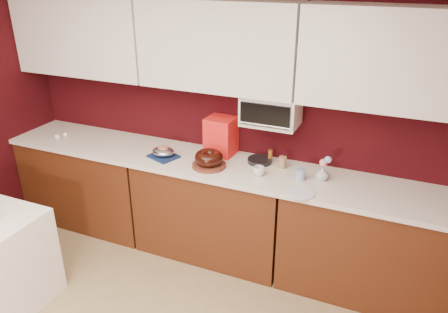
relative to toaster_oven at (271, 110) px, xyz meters
name	(u,v)px	position (x,y,z in m)	size (l,w,h in m)	color
wall_back	(226,112)	(-0.45, 0.15, -0.12)	(4.00, 0.02, 2.50)	#35070B
base_cabinet_left	(92,182)	(-1.78, -0.17, -0.95)	(1.31, 0.58, 0.86)	#4F240F
base_cabinet_center	(213,210)	(-0.45, -0.17, -0.95)	(1.31, 0.58, 0.86)	#4F240F
base_cabinet_right	(367,245)	(0.88, -0.17, -0.95)	(1.31, 0.58, 0.86)	#4F240F
countertop	(212,164)	(-0.45, -0.17, -0.49)	(4.00, 0.62, 0.04)	silver
upper_cabinet_left	(83,35)	(-1.78, -0.02, 0.48)	(1.31, 0.33, 0.70)	white
upper_cabinet_center	(218,46)	(-0.45, -0.02, 0.48)	(1.31, 0.33, 0.70)	white
upper_cabinet_right	(398,60)	(0.88, -0.02, 0.48)	(1.31, 0.33, 0.70)	white
toaster_oven	(271,110)	(0.00, 0.00, 0.00)	(0.45, 0.30, 0.25)	white
toaster_oven_door	(265,116)	(0.00, -0.16, 0.00)	(0.40, 0.02, 0.18)	black
toaster_oven_handle	(264,125)	(0.00, -0.18, -0.07)	(0.02, 0.02, 0.42)	silver
cake_base	(209,165)	(-0.44, -0.26, -0.46)	(0.28, 0.28, 0.03)	brown
bundt_cake	(209,158)	(-0.44, -0.26, -0.39)	(0.24, 0.24, 0.10)	black
navy_towel	(164,156)	(-0.88, -0.24, -0.47)	(0.23, 0.20, 0.02)	#14244C
foil_ham_nest	(163,152)	(-0.88, -0.24, -0.42)	(0.20, 0.17, 0.07)	silver
roasted_ham	(163,149)	(-0.88, -0.24, -0.40)	(0.10, 0.08, 0.06)	#A9634D
pandoro_box	(221,136)	(-0.45, 0.03, -0.31)	(0.24, 0.22, 0.33)	red
dark_pan	(260,161)	(-0.08, -0.01, -0.46)	(0.21, 0.21, 0.04)	black
coffee_mug	(259,170)	(0.00, -0.25, -0.43)	(0.08, 0.08, 0.09)	silver
blue_jar	(300,174)	(0.32, -0.19, -0.43)	(0.08, 0.08, 0.09)	#1C3E9B
flower_vase	(322,173)	(0.47, -0.13, -0.41)	(0.08, 0.08, 0.12)	#AFBAC7
flower_pink	(323,163)	(0.47, -0.13, -0.33)	(0.06, 0.06, 0.06)	pink
flower_blue	(328,160)	(0.50, -0.11, -0.30)	(0.06, 0.06, 0.06)	#96B4F1
china_plate	(301,193)	(0.38, -0.41, -0.47)	(0.20, 0.20, 0.01)	white
amber_bottle	(270,156)	(0.00, 0.03, -0.42)	(0.04, 0.04, 0.11)	brown
paper_cup	(282,162)	(0.13, -0.04, -0.43)	(0.06, 0.06, 0.10)	#997045
egg_left	(57,137)	(-2.04, -0.27, -0.45)	(0.06, 0.05, 0.05)	white
egg_right	(65,134)	(-2.02, -0.19, -0.46)	(0.05, 0.04, 0.04)	white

